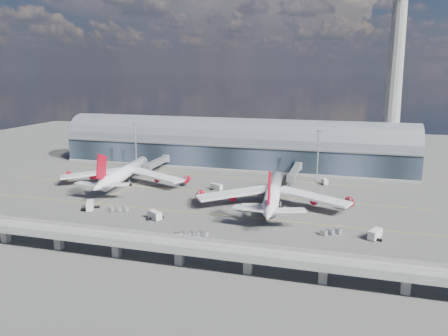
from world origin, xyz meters
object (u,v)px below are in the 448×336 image
(control_tower, at_px, (394,76))
(service_truck_3, at_px, (375,234))
(service_truck_0, at_px, (90,206))
(service_truck_4, at_px, (325,182))
(cargo_train_0, at_px, (119,209))
(cargo_train_2, at_px, (331,232))
(airliner_left, at_px, (124,173))
(service_truck_2, at_px, (252,207))
(cargo_train_1, at_px, (192,235))
(service_truck_1, at_px, (155,215))
(service_truck_5, at_px, (216,187))
(airliner_right, at_px, (273,194))
(floodlight_mast_right, at_px, (318,154))
(floodlight_mast_left, at_px, (136,145))

(control_tower, distance_m, service_truck_3, 114.06)
(service_truck_0, distance_m, service_truck_4, 109.88)
(cargo_train_0, xyz_separation_m, cargo_train_2, (81.44, -2.28, -0.03))
(airliner_left, xyz_separation_m, service_truck_0, (5.94, -38.75, -4.20))
(service_truck_2, bearing_deg, cargo_train_2, -136.43)
(service_truck_4, relative_size, cargo_train_1, 0.46)
(service_truck_1, bearing_deg, service_truck_5, 19.48)
(control_tower, bearing_deg, service_truck_0, -139.52)
(airliner_left, distance_m, service_truck_5, 45.93)
(airliner_left, bearing_deg, airliner_right, -19.07)
(floodlight_mast_right, height_order, cargo_train_2, floodlight_mast_right)
(airliner_left, bearing_deg, service_truck_4, 8.78)
(airliner_left, distance_m, service_truck_0, 39.43)
(service_truck_4, bearing_deg, service_truck_0, -159.57)
(floodlight_mast_right, bearing_deg, control_tower, 38.66)
(service_truck_3, xyz_separation_m, service_truck_4, (-19.98, 67.56, -0.21))
(service_truck_2, height_order, cargo_train_2, service_truck_2)
(control_tower, height_order, cargo_train_1, control_tower)
(airliner_right, bearing_deg, airliner_left, 161.73)
(airliner_left, xyz_separation_m, cargo_train_1, (55.10, -55.54, -4.90))
(service_truck_5, bearing_deg, cargo_train_1, -146.58)
(airliner_left, xyz_separation_m, service_truck_2, (68.21, -22.70, -4.39))
(service_truck_5, distance_m, cargo_train_0, 49.62)
(floodlight_mast_right, xyz_separation_m, service_truck_5, (-43.42, -30.49, -12.18))
(service_truck_0, distance_m, cargo_train_2, 93.50)
(cargo_train_2, bearing_deg, service_truck_0, 120.65)
(control_tower, relative_size, airliner_left, 1.53)
(service_truck_4, height_order, cargo_train_1, service_truck_4)
(control_tower, height_order, floodlight_mast_left, control_tower)
(service_truck_5, height_order, cargo_train_1, service_truck_5)
(service_truck_2, bearing_deg, cargo_train_0, 89.21)
(floodlight_mast_right, height_order, service_truck_3, floodlight_mast_right)
(floodlight_mast_right, xyz_separation_m, service_truck_2, (-20.78, -56.72, -12.14))
(floodlight_mast_right, xyz_separation_m, airliner_left, (-88.99, -34.01, -7.75))
(airliner_right, bearing_deg, floodlight_mast_left, 143.42)
(floodlight_mast_left, bearing_deg, service_truck_0, -76.89)
(airliner_right, bearing_deg, control_tower, 50.81)
(service_truck_3, bearing_deg, service_truck_2, -175.86)
(service_truck_2, bearing_deg, control_tower, -50.80)
(service_truck_2, relative_size, service_truck_3, 1.19)
(cargo_train_0, bearing_deg, service_truck_3, -68.78)
(control_tower, relative_size, service_truck_2, 12.56)
(service_truck_0, distance_m, service_truck_1, 30.15)
(floodlight_mast_left, xyz_separation_m, airliner_right, (86.16, -49.17, -8.11))
(airliner_right, distance_m, service_truck_1, 48.14)
(airliner_left, distance_m, service_truck_3, 120.39)
(service_truck_3, bearing_deg, airliner_right, 172.11)
(service_truck_4, bearing_deg, service_truck_5, -170.04)
(floodlight_mast_left, xyz_separation_m, service_truck_1, (46.84, -76.67, -11.96))
(service_truck_0, bearing_deg, service_truck_1, -36.31)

